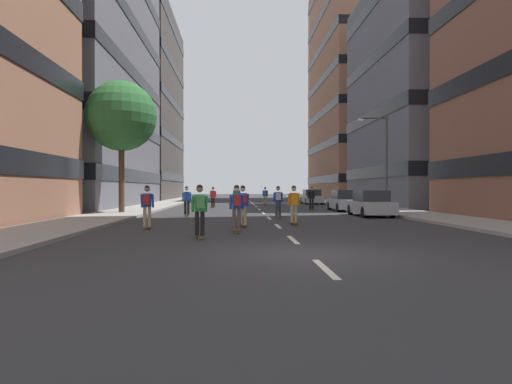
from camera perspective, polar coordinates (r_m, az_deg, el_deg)
The scene contains 25 objects.
ground_plane at distance 38.83m, azimuth 0.04°, elevation -1.93°, with size 167.54×167.54×0.00m, color #333335.
sidewalk_left at distance 42.89m, azimuth -12.40°, elevation -1.62°, with size 3.53×76.79×0.14m, color #9E9991.
sidewalk_right at distance 43.66m, azimuth 11.80°, elevation -1.58°, with size 3.53×76.79×0.14m, color #9E9991.
lane_markings at distance 38.91m, azimuth 0.03°, elevation -1.92°, with size 0.16×62.20×0.01m.
building_left_mid at distance 46.12m, azimuth -24.00°, elevation 21.61°, with size 13.28×23.74×36.40m.
building_left_far at distance 67.12m, azimuth -16.35°, elevation 10.69°, with size 13.28×22.66×26.89m.
building_right_mid at distance 45.35m, azimuth 23.02°, elevation 11.74°, with size 13.28×17.74×20.85m.
building_right_far at distance 68.79m, azimuth 14.05°, elevation 13.53°, with size 13.28×22.65×34.16m.
parked_car_near at distance 45.76m, azimuth 7.32°, elevation -0.69°, with size 1.82×4.40×1.52m.
parked_car_mid at distance 26.50m, azimuth 14.77°, elevation -1.58°, with size 1.82×4.40×1.52m.
parked_car_far at distance 32.30m, azimuth 11.56°, elevation -1.20°, with size 1.82×4.40×1.52m.
street_tree_near at distance 29.18m, azimuth -17.25°, elevation 9.45°, with size 4.42×4.42×8.30m.
streetlamp_right at distance 31.72m, azimuth 16.13°, elevation 4.98°, with size 2.13×0.30×6.50m.
skater_0 at distance 18.59m, azimuth -1.72°, elevation -1.47°, with size 0.56×0.92×1.78m.
skater_1 at distance 42.42m, azimuth -2.69°, elevation -0.40°, with size 0.56×0.92×1.78m.
skater_2 at distance 42.41m, azimuth 1.20°, elevation -0.36°, with size 0.57×0.92×1.78m.
skater_3 at distance 44.93m, azimuth -2.39°, elevation -0.35°, with size 0.56×0.92×1.78m.
skater_4 at distance 36.99m, azimuth -5.66°, elevation -0.53°, with size 0.56×0.92×1.78m.
skater_5 at distance 14.40m, azimuth -7.39°, elevation -2.05°, with size 0.56×0.92×1.78m.
skater_6 at distance 24.42m, azimuth 2.93°, elevation -0.99°, with size 0.53×0.90×1.78m.
skater_7 at distance 19.77m, azimuth 4.99°, elevation -1.44°, with size 0.55×0.92×1.78m.
skater_8 at distance 16.25m, azimuth -2.56°, elevation -1.75°, with size 0.54×0.91×1.78m.
skater_9 at distance 32.91m, azimuth 7.29°, elevation -0.66°, with size 0.54×0.91×1.78m.
skater_10 at distance 18.14m, azimuth -14.11°, elevation -1.53°, with size 0.54×0.90×1.78m.
skater_11 at distance 26.00m, azimuth -9.07°, elevation -0.98°, with size 0.56×0.92×1.78m.
Camera 1 is at (-1.84, -10.83, 1.66)m, focal length 30.49 mm.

